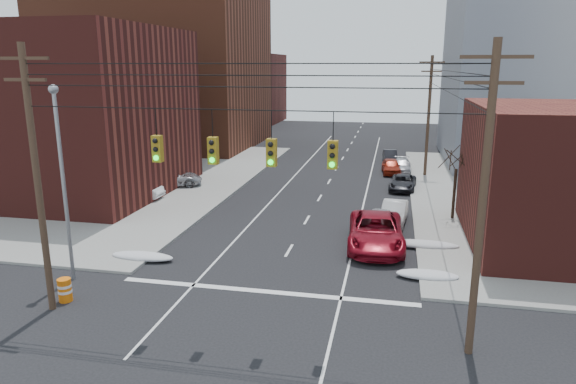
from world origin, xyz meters
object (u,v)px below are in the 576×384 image
at_px(lot_car_c, 93,190).
at_px(construction_barrel, 65,290).
at_px(lot_car_d, 124,176).
at_px(parked_car_f, 390,156).
at_px(lot_car_a, 133,188).
at_px(parked_car_e, 391,166).
at_px(lot_car_b, 173,178).
at_px(parked_car_d, 402,166).
at_px(red_pickup, 376,231).
at_px(parked_car_a, 378,223).
at_px(parked_car_c, 403,183).
at_px(parked_car_b, 394,213).

bearing_deg(lot_car_c, construction_barrel, -165.51).
bearing_deg(lot_car_d, lot_car_c, 174.28).
xyz_separation_m(parked_car_f, lot_car_a, (-19.21, -20.23, 0.27)).
relative_size(parked_car_f, lot_car_c, 0.86).
relative_size(parked_car_e, lot_car_b, 0.86).
bearing_deg(lot_car_c, lot_car_b, -53.86).
xyz_separation_m(parked_car_e, lot_car_d, (-22.47, -9.86, 0.19)).
bearing_deg(lot_car_a, parked_car_d, -52.65).
bearing_deg(red_pickup, construction_barrel, -146.31).
height_order(parked_car_e, lot_car_d, lot_car_d).
height_order(parked_car_a, parked_car_d, parked_car_a).
distance_m(parked_car_a, parked_car_c, 12.29).
height_order(lot_car_b, construction_barrel, lot_car_b).
xyz_separation_m(red_pickup, parked_car_f, (0.46, 27.11, -0.28)).
height_order(red_pickup, parked_car_f, red_pickup).
height_order(parked_car_d, parked_car_f, parked_car_f).
distance_m(parked_car_b, parked_car_d, 17.12).
xyz_separation_m(parked_car_d, parked_car_f, (-1.21, 5.15, 0.02)).
bearing_deg(parked_car_f, parked_car_c, -89.97).
height_order(parked_car_c, construction_barrel, parked_car_c).
height_order(parked_car_e, lot_car_a, lot_car_a).
relative_size(parked_car_d, parked_car_f, 1.10).
relative_size(red_pickup, parked_car_a, 1.53).
distance_m(lot_car_b, construction_barrel, 21.68).
height_order(parked_car_b, lot_car_d, lot_car_d).
xyz_separation_m(parked_car_a, parked_car_c, (1.60, 12.18, -0.13)).
bearing_deg(lot_car_d, lot_car_a, -150.49).
relative_size(parked_car_a, parked_car_f, 1.11).
xyz_separation_m(red_pickup, parked_car_e, (0.64, 21.01, -0.22)).
xyz_separation_m(parked_car_a, lot_car_b, (-17.54, 9.09, 0.08)).
height_order(parked_car_e, lot_car_c, lot_car_c).
distance_m(parked_car_b, lot_car_a, 19.85).
relative_size(lot_car_b, construction_barrel, 4.66).
bearing_deg(parked_car_c, parked_car_f, 100.36).
height_order(parked_car_b, parked_car_d, parked_car_b).
xyz_separation_m(parked_car_a, lot_car_d, (-21.89, 8.84, 0.15)).
bearing_deg(parked_car_d, parked_car_c, -90.12).
distance_m(parked_car_b, lot_car_d, 23.68).
bearing_deg(parked_car_e, parked_car_a, -96.66).
bearing_deg(construction_barrel, parked_car_c, 58.69).
distance_m(parked_car_f, lot_car_d, 27.41).
bearing_deg(construction_barrel, lot_car_b, 101.54).
height_order(red_pickup, lot_car_a, red_pickup).
xyz_separation_m(red_pickup, lot_car_a, (-18.75, 6.88, -0.01)).
bearing_deg(red_pickup, parked_car_e, 85.10).
height_order(parked_car_d, construction_barrel, parked_car_d).
height_order(red_pickup, construction_barrel, red_pickup).
height_order(parked_car_a, construction_barrel, parked_car_a).
height_order(parked_car_f, lot_car_a, lot_car_a).
relative_size(red_pickup, parked_car_b, 1.54).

